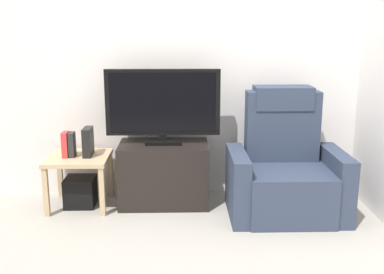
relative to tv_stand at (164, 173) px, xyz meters
name	(u,v)px	position (x,y,z in m)	size (l,w,h in m)	color
ground_plane	(159,243)	(-0.01, -0.82, -0.28)	(6.40, 6.40, 0.00)	#9E998E
wall_back	(162,59)	(-0.01, 0.31, 1.02)	(6.40, 0.06, 2.60)	silver
tv_stand	(164,173)	(0.00, 0.00, 0.00)	(0.80, 0.50, 0.56)	black
television	(163,105)	(0.00, 0.02, 0.63)	(1.02, 0.20, 0.67)	black
recliner_armchair	(285,171)	(1.06, -0.24, 0.09)	(0.98, 0.78, 1.08)	#2D384C
side_table	(79,164)	(-0.76, -0.05, 0.11)	(0.54, 0.54, 0.47)	tan
subwoofer_box	(80,192)	(-0.76, -0.05, -0.15)	(0.26, 0.26, 0.26)	black
book_leftmost	(66,144)	(-0.86, -0.07, 0.30)	(0.05, 0.13, 0.22)	red
book_middle	(72,145)	(-0.80, -0.07, 0.30)	(0.05, 0.11, 0.22)	#262626
game_console	(88,142)	(-0.67, -0.04, 0.31)	(0.07, 0.20, 0.25)	black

